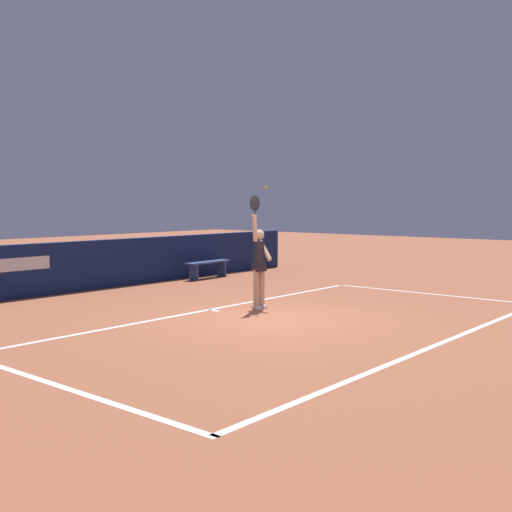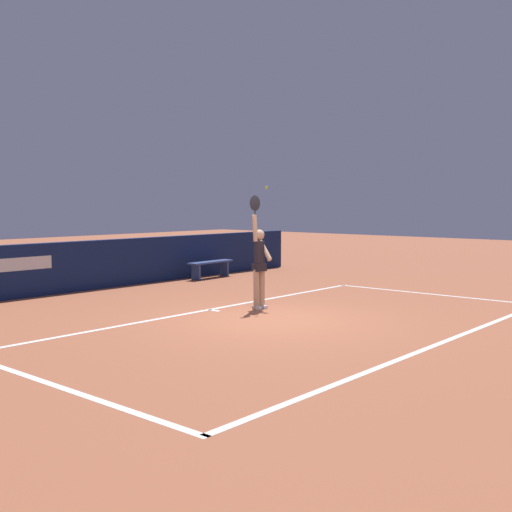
{
  "view_description": "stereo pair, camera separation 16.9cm",
  "coord_description": "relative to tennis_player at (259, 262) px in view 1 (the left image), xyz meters",
  "views": [
    {
      "loc": [
        -9.73,
        -7.71,
        2.32
      ],
      "look_at": [
        0.56,
        0.9,
        1.18
      ],
      "focal_mm": 44.31,
      "sensor_mm": 36.0,
      "label": 1
    },
    {
      "loc": [
        -9.63,
        -7.84,
        2.32
      ],
      "look_at": [
        0.56,
        0.9,
        1.18
      ],
      "focal_mm": 44.31,
      "sensor_mm": 36.0,
      "label": 2
    }
  ],
  "objects": [
    {
      "name": "courtside_bench_near",
      "position": [
        3.32,
        4.79,
        -0.64
      ],
      "size": [
        1.75,
        0.46,
        0.52
      ],
      "color": "#334A87",
      "rests_on": "ground"
    },
    {
      "name": "court_lines",
      "position": [
        -0.81,
        -1.85,
        -1.03
      ],
      "size": [
        10.78,
        5.34,
        0.0
      ],
      "color": "white",
      "rests_on": "ground"
    },
    {
      "name": "back_wall",
      "position": [
        -0.81,
        5.42,
        -0.38
      ],
      "size": [
        16.54,
        0.26,
        1.31
      ],
      "color": "#11214E",
      "rests_on": "ground"
    },
    {
      "name": "tennis_ball",
      "position": [
        0.23,
        -0.02,
        1.61
      ],
      "size": [
        0.07,
        0.07,
        0.07
      ],
      "color": "#CBDC2C"
    },
    {
      "name": "tennis_player",
      "position": [
        0.0,
        0.0,
        0.0
      ],
      "size": [
        0.45,
        0.43,
        2.49
      ],
      "color": "tan",
      "rests_on": "ground"
    },
    {
      "name": "ground_plane",
      "position": [
        -0.81,
        -1.02,
        -1.04
      ],
      "size": [
        60.0,
        60.0,
        0.0
      ],
      "primitive_type": "plane",
      "color": "#A15738"
    }
  ]
}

